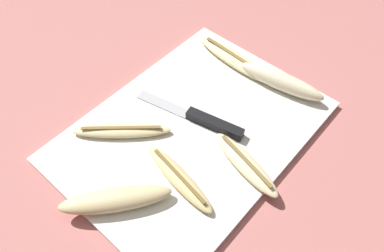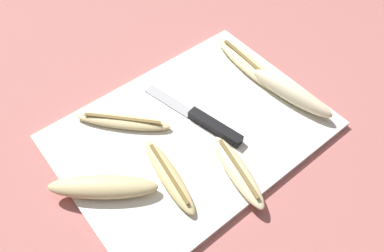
# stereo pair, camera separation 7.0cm
# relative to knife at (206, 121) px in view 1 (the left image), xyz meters

# --- Properties ---
(ground_plane) EXTENTS (4.00, 4.00, 0.00)m
(ground_plane) POSITION_rel_knife_xyz_m (-0.03, 0.01, -0.02)
(ground_plane) COLOR #B76B66
(cutting_board) EXTENTS (0.49, 0.36, 0.01)m
(cutting_board) POSITION_rel_knife_xyz_m (-0.03, 0.01, -0.01)
(cutting_board) COLOR white
(cutting_board) RESTS_ON ground_plane
(knife) EXTENTS (0.07, 0.23, 0.02)m
(knife) POSITION_rel_knife_xyz_m (0.00, 0.00, 0.00)
(knife) COLOR black
(knife) RESTS_ON cutting_board
(banana_mellow_near) EXTENTS (0.17, 0.15, 0.03)m
(banana_mellow_near) POSITION_rel_knife_xyz_m (-0.23, 0.00, 0.01)
(banana_mellow_near) COLOR beige
(banana_mellow_near) RESTS_ON cutting_board
(banana_ripe_center) EXTENTS (0.15, 0.16, 0.02)m
(banana_ripe_center) POSITION_rel_knife_xyz_m (-0.12, 0.10, 0.00)
(banana_ripe_center) COLOR beige
(banana_ripe_center) RESTS_ON cutting_board
(banana_bright_far) EXTENTS (0.06, 0.19, 0.04)m
(banana_bright_far) POSITION_rel_knife_xyz_m (0.17, -0.05, 0.01)
(banana_bright_far) COLOR beige
(banana_bright_far) RESTS_ON cutting_board
(banana_soft_right) EXTENTS (0.05, 0.20, 0.02)m
(banana_soft_right) POSITION_rel_knife_xyz_m (0.17, 0.06, 0.00)
(banana_soft_right) COLOR beige
(banana_soft_right) RESTS_ON cutting_board
(banana_cream_curved) EXTENTS (0.07, 0.16, 0.02)m
(banana_cream_curved) POSITION_rel_knife_xyz_m (-0.03, -0.11, 0.00)
(banana_cream_curved) COLOR beige
(banana_cream_curved) RESTS_ON cutting_board
(banana_spotted_left) EXTENTS (0.06, 0.17, 0.02)m
(banana_spotted_left) POSITION_rel_knife_xyz_m (-0.13, -0.05, 0.00)
(banana_spotted_left) COLOR #DBC684
(banana_spotted_left) RESTS_ON cutting_board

